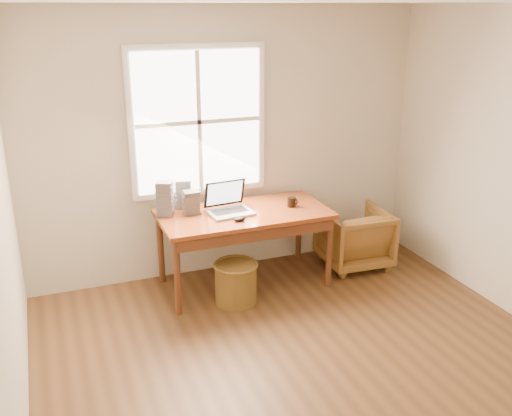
{
  "coord_description": "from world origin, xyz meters",
  "views": [
    {
      "loc": [
        -1.71,
        -2.93,
        2.58
      ],
      "look_at": [
        0.06,
        1.65,
        0.83
      ],
      "focal_mm": 40.0,
      "sensor_mm": 36.0,
      "label": 1
    }
  ],
  "objects_px": {
    "desk": "(244,214)",
    "cd_stack_a": "(183,193)",
    "armchair": "(354,237)",
    "wicker_stool": "(236,284)",
    "laptop": "(231,200)",
    "coffee_mug": "(292,202)"
  },
  "relations": [
    {
      "from": "armchair",
      "to": "laptop",
      "type": "xyz_separation_m",
      "value": [
        -1.35,
        -0.02,
        0.59
      ]
    },
    {
      "from": "wicker_stool",
      "to": "laptop",
      "type": "xyz_separation_m",
      "value": [
        0.06,
        0.31,
        0.7
      ]
    },
    {
      "from": "laptop",
      "to": "cd_stack_a",
      "type": "distance_m",
      "value": 0.49
    },
    {
      "from": "desk",
      "to": "laptop",
      "type": "bearing_deg",
      "value": -172.78
    },
    {
      "from": "wicker_stool",
      "to": "laptop",
      "type": "bearing_deg",
      "value": 78.1
    },
    {
      "from": "armchair",
      "to": "coffee_mug",
      "type": "distance_m",
      "value": 0.89
    },
    {
      "from": "coffee_mug",
      "to": "wicker_stool",
      "type": "bearing_deg",
      "value": -133.61
    },
    {
      "from": "coffee_mug",
      "to": "cd_stack_a",
      "type": "bearing_deg",
      "value": -176.84
    },
    {
      "from": "armchair",
      "to": "laptop",
      "type": "relative_size",
      "value": 1.71
    },
    {
      "from": "wicker_stool",
      "to": "laptop",
      "type": "distance_m",
      "value": 0.77
    },
    {
      "from": "desk",
      "to": "cd_stack_a",
      "type": "bearing_deg",
      "value": 147.21
    },
    {
      "from": "wicker_stool",
      "to": "coffee_mug",
      "type": "xyz_separation_m",
      "value": [
        0.68,
        0.29,
        0.61
      ]
    },
    {
      "from": "armchair",
      "to": "coffee_mug",
      "type": "xyz_separation_m",
      "value": [
        -0.74,
        -0.03,
        0.49
      ]
    },
    {
      "from": "armchair",
      "to": "coffee_mug",
      "type": "bearing_deg",
      "value": 5.74
    },
    {
      "from": "wicker_stool",
      "to": "coffee_mug",
      "type": "bearing_deg",
      "value": 23.47
    },
    {
      "from": "desk",
      "to": "cd_stack_a",
      "type": "distance_m",
      "value": 0.61
    },
    {
      "from": "laptop",
      "to": "wicker_stool",
      "type": "bearing_deg",
      "value": -107.19
    },
    {
      "from": "desk",
      "to": "wicker_stool",
      "type": "xyz_separation_m",
      "value": [
        -0.2,
        -0.32,
        -0.54
      ]
    },
    {
      "from": "armchair",
      "to": "wicker_stool",
      "type": "distance_m",
      "value": 1.46
    },
    {
      "from": "coffee_mug",
      "to": "laptop",
      "type": "bearing_deg",
      "value": -158.29
    },
    {
      "from": "wicker_stool",
      "to": "laptop",
      "type": "relative_size",
      "value": 0.97
    },
    {
      "from": "desk",
      "to": "armchair",
      "type": "xyz_separation_m",
      "value": [
        1.22,
        0.0,
        -0.43
      ]
    }
  ]
}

